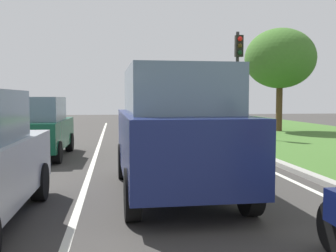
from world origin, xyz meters
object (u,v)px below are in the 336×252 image
object	(u,v)px
car_hatchback_far	(37,128)
tree_roadside_far	(280,59)
traffic_light_near_right	(238,66)
car_suv_ahead	(175,130)

from	to	relation	value
car_hatchback_far	tree_roadside_far	world-z (taller)	tree_roadside_far
tree_roadside_far	car_hatchback_far	bearing A→B (deg)	-145.02
traffic_light_near_right	tree_roadside_far	world-z (taller)	tree_roadside_far
car_hatchback_far	tree_roadside_far	distance (m)	13.27
car_suv_ahead	car_hatchback_far	size ratio (longest dim) A/B	1.22
car_hatchback_far	traffic_light_near_right	distance (m)	9.02
traffic_light_near_right	tree_roadside_far	bearing A→B (deg)	43.35
car_hatchback_far	car_suv_ahead	bearing A→B (deg)	-54.84
car_suv_ahead	traffic_light_near_right	bearing A→B (deg)	65.20
car_suv_ahead	car_hatchback_far	distance (m)	6.00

